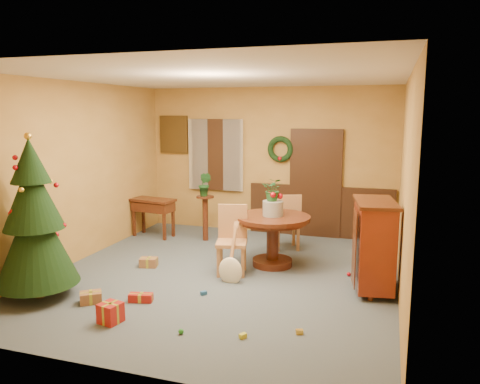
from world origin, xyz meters
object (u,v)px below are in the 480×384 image
at_px(chair_near, 232,237).
at_px(dining_table, 273,231).
at_px(writing_desk, 153,208).
at_px(christmas_tree, 34,221).
at_px(sideboard, 374,243).

bearing_deg(chair_near, dining_table, 43.15).
bearing_deg(writing_desk, christmas_tree, -89.45).
distance_m(christmas_tree, writing_desk, 3.24).
relative_size(dining_table, writing_desk, 1.32).
xyz_separation_m(christmas_tree, writing_desk, (-0.03, 3.21, -0.46)).
distance_m(writing_desk, sideboard, 4.50).
relative_size(christmas_tree, writing_desk, 2.42).
bearing_deg(chair_near, christmas_tree, -140.81).
bearing_deg(sideboard, dining_table, 158.87).
xyz_separation_m(writing_desk, sideboard, (4.20, -1.61, 0.10)).
bearing_deg(dining_table, chair_near, -136.85).
xyz_separation_m(dining_table, sideboard, (1.55, -0.60, 0.10)).
height_order(dining_table, sideboard, sideboard).
bearing_deg(chair_near, sideboard, -3.32).
relative_size(chair_near, sideboard, 0.82).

